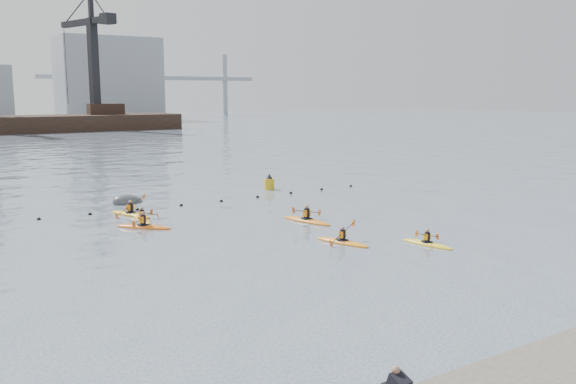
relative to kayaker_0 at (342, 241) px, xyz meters
The scene contains 10 objects.
ground 9.03m from the kayaker_0, 114.80° to the right, with size 400.00×400.00×0.00m, color #3A4655.
float_line 14.96m from the kayaker_0, 106.66° to the left, with size 33.24×0.73×0.24m.
kayaker_0 is the anchor object (origin of this frame).
kayaker_1 4.23m from the kayaker_0, 37.67° to the right, with size 1.98×2.99×1.00m.
kayaker_2 11.51m from the kayaker_0, 129.25° to the left, with size 2.80×2.91×1.08m.
kayaker_3 12.77m from the kayaker_0, 121.35° to the left, with size 2.04×3.01×1.05m.
kayaker_4 5.45m from the kayaker_0, 74.81° to the left, with size 2.41×3.69×1.19m.
kayaker_5 14.46m from the kayaker_0, 117.60° to the left, with size 2.28×3.46×1.33m.
mooring_buoy 18.00m from the kayaker_0, 107.51° to the left, with size 2.38×1.41×1.19m, color #3A3D3F.
nav_buoy 17.89m from the kayaker_0, 70.81° to the left, with size 0.79×0.79×1.43m.
Camera 1 is at (-14.90, -15.57, 7.58)m, focal length 38.00 mm.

